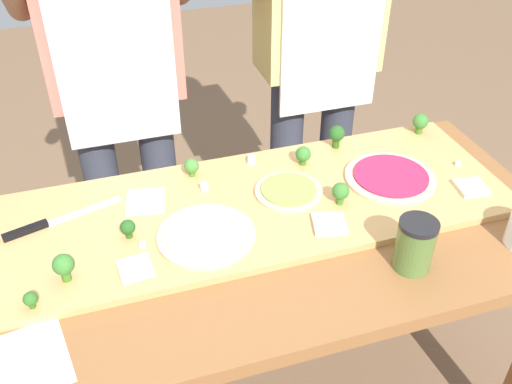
# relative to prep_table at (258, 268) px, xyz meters

# --- Properties ---
(prep_table) EXTENTS (1.57, 0.73, 0.78)m
(prep_table) POSITION_rel_prep_table_xyz_m (0.00, 0.00, 0.00)
(prep_table) COLOR brown
(prep_table) RESTS_ON ground
(cutting_board) EXTENTS (1.36, 0.48, 0.02)m
(cutting_board) POSITION_rel_prep_table_xyz_m (0.03, 0.10, 0.12)
(cutting_board) COLOR tan
(cutting_board) RESTS_ON prep_table
(chefs_knife) EXTENTS (0.30, 0.11, 0.02)m
(chefs_knife) POSITION_rel_prep_table_xyz_m (-0.50, 0.17, 0.14)
(chefs_knife) COLOR #B7BABF
(chefs_knife) RESTS_ON cutting_board
(pizza_whole_cheese_artichoke) EXTENTS (0.24, 0.24, 0.02)m
(pizza_whole_cheese_artichoke) POSITION_rel_prep_table_xyz_m (-0.13, 0.01, 0.14)
(pizza_whole_cheese_artichoke) COLOR beige
(pizza_whole_cheese_artichoke) RESTS_ON cutting_board
(pizza_whole_pesto_green) EXTENTS (0.18, 0.18, 0.02)m
(pizza_whole_pesto_green) POSITION_rel_prep_table_xyz_m (0.12, 0.12, 0.14)
(pizza_whole_pesto_green) COLOR beige
(pizza_whole_pesto_green) RESTS_ON cutting_board
(pizza_whole_beet_magenta) EXTENTS (0.25, 0.25, 0.02)m
(pizza_whole_beet_magenta) POSITION_rel_prep_table_xyz_m (0.42, 0.09, 0.14)
(pizza_whole_beet_magenta) COLOR beige
(pizza_whole_beet_magenta) RESTS_ON cutting_board
(pizza_slice_far_right) EXTENTS (0.09, 0.09, 0.01)m
(pizza_slice_far_right) POSITION_rel_prep_table_xyz_m (0.61, -0.02, 0.14)
(pizza_slice_far_right) COLOR beige
(pizza_slice_far_right) RESTS_ON cutting_board
(pizza_slice_center) EXTENTS (0.12, 0.12, 0.01)m
(pizza_slice_center) POSITION_rel_prep_table_xyz_m (-0.25, 0.19, 0.14)
(pizza_slice_center) COLOR beige
(pizza_slice_center) RESTS_ON cutting_board
(pizza_slice_near_right) EXTENTS (0.08, 0.08, 0.01)m
(pizza_slice_near_right) POSITION_rel_prep_table_xyz_m (-0.31, -0.06, 0.14)
(pizza_slice_near_right) COLOR beige
(pizza_slice_near_right) RESTS_ON cutting_board
(pizza_slice_near_left) EXTENTS (0.10, 0.10, 0.01)m
(pizza_slice_near_left) POSITION_rel_prep_table_xyz_m (0.17, -0.04, 0.14)
(pizza_slice_near_left) COLOR beige
(pizza_slice_near_left) RESTS_ON cutting_board
(broccoli_floret_front_right) EXTENTS (0.04, 0.04, 0.05)m
(broccoli_floret_front_right) POSITION_rel_prep_table_xyz_m (-0.11, 0.28, 0.16)
(broccoli_floret_front_right) COLOR #487A23
(broccoli_floret_front_right) RESTS_ON cutting_board
(broccoli_floret_back_right) EXTENTS (0.05, 0.05, 0.07)m
(broccoli_floret_back_right) POSITION_rel_prep_table_xyz_m (0.34, 0.30, 0.18)
(broccoli_floret_back_right) COLOR #2C5915
(broccoli_floret_back_right) RESTS_ON cutting_board
(broccoli_floret_center_left) EXTENTS (0.05, 0.05, 0.07)m
(broccoli_floret_center_left) POSITION_rel_prep_table_xyz_m (-0.47, -0.04, 0.18)
(broccoli_floret_center_left) COLOR #3F7220
(broccoli_floret_center_left) RESTS_ON cutting_board
(broccoli_floret_front_left) EXTENTS (0.05, 0.05, 0.06)m
(broccoli_floret_front_left) POSITION_rel_prep_table_xyz_m (0.24, 0.04, 0.17)
(broccoli_floret_front_left) COLOR #3F7220
(broccoli_floret_front_left) RESTS_ON cutting_board
(broccoli_floret_back_mid) EXTENTS (0.03, 0.03, 0.04)m
(broccoli_floret_back_mid) POSITION_rel_prep_table_xyz_m (-0.54, -0.10, 0.16)
(broccoli_floret_back_mid) COLOR #366618
(broccoli_floret_back_mid) RESTS_ON cutting_board
(broccoli_floret_front_mid) EXTENTS (0.04, 0.04, 0.05)m
(broccoli_floret_front_mid) POSITION_rel_prep_table_xyz_m (-0.31, 0.07, 0.16)
(broccoli_floret_front_mid) COLOR #2C5915
(broccoli_floret_front_mid) RESTS_ON cutting_board
(broccoli_floret_center_right) EXTENTS (0.05, 0.05, 0.07)m
(broccoli_floret_center_right) POSITION_rel_prep_table_xyz_m (0.63, 0.29, 0.17)
(broccoli_floret_center_right) COLOR #3F7220
(broccoli_floret_center_right) RESTS_ON cutting_board
(broccoli_floret_back_left) EXTENTS (0.04, 0.04, 0.06)m
(broccoli_floret_back_left) POSITION_rel_prep_table_xyz_m (0.21, 0.24, 0.17)
(broccoli_floret_back_left) COLOR #3F7220
(broccoli_floret_back_left) RESTS_ON cutting_board
(cheese_crumble_a) EXTENTS (0.02, 0.02, 0.01)m
(cheese_crumble_a) POSITION_rel_prep_table_xyz_m (-0.29, 0.02, 0.14)
(cheese_crumble_a) COLOR silver
(cheese_crumble_a) RESTS_ON cutting_board
(cheese_crumble_b) EXTENTS (0.02, 0.02, 0.01)m
(cheese_crumble_b) POSITION_rel_prep_table_xyz_m (0.64, 0.09, 0.14)
(cheese_crumble_b) COLOR white
(cheese_crumble_b) RESTS_ON cutting_board
(cheese_crumble_c) EXTENTS (0.03, 0.03, 0.02)m
(cheese_crumble_c) POSITION_rel_prep_table_xyz_m (0.07, 0.29, 0.14)
(cheese_crumble_c) COLOR white
(cheese_crumble_c) RESTS_ON cutting_board
(cheese_crumble_e) EXTENTS (0.02, 0.02, 0.02)m
(cheese_crumble_e) POSITION_rel_prep_table_xyz_m (-0.09, 0.20, 0.14)
(cheese_crumble_e) COLOR white
(cheese_crumble_e) RESTS_ON cutting_board
(sauce_jar) EXTENTS (0.09, 0.09, 0.13)m
(sauce_jar) POSITION_rel_prep_table_xyz_m (0.31, -0.22, 0.18)
(sauce_jar) COLOR #517033
(sauce_jar) RESTS_ON prep_table
(recipe_note) EXTENTS (0.17, 0.20, 0.00)m
(recipe_note) POSITION_rel_prep_table_xyz_m (-0.55, -0.23, 0.11)
(recipe_note) COLOR white
(recipe_note) RESTS_ON prep_table
(cook_left) EXTENTS (0.54, 0.39, 1.67)m
(cook_left) POSITION_rel_prep_table_xyz_m (-0.25, 0.65, 0.33)
(cook_left) COLOR #333847
(cook_left) RESTS_ON ground
(cook_right) EXTENTS (0.54, 0.39, 1.67)m
(cook_right) POSITION_rel_prep_table_xyz_m (0.42, 0.65, 0.33)
(cook_right) COLOR #333847
(cook_right) RESTS_ON ground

